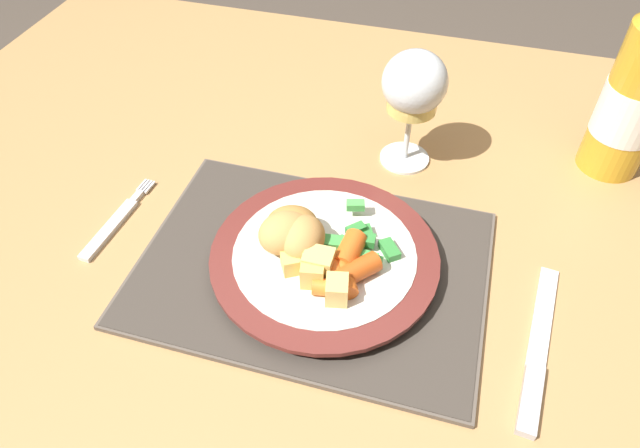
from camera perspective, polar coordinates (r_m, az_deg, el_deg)
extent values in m
plane|color=#4C4238|center=(1.33, -0.20, -20.39)|extent=(6.00, 6.00, 0.00)
cube|color=#AD7F4C|center=(0.73, -0.35, 3.06)|extent=(1.19, 0.84, 0.04)
cube|color=#AD7F4C|center=(1.41, -17.50, 5.73)|extent=(0.06, 0.06, 0.70)
cube|color=#AD7F4C|center=(1.29, 28.41, -3.17)|extent=(0.06, 0.06, 0.70)
cube|color=brown|center=(0.61, -0.77, -4.33)|extent=(0.37, 0.27, 0.01)
cube|color=#3C352E|center=(0.61, -0.77, -4.12)|extent=(0.36, 0.26, 0.00)
cylinder|color=silver|center=(0.61, 0.45, -3.70)|extent=(0.20, 0.20, 0.01)
cylinder|color=maroon|center=(0.60, 0.46, -3.14)|extent=(0.24, 0.24, 0.01)
cylinder|color=silver|center=(0.60, 0.46, -2.92)|extent=(0.19, 0.19, 0.00)
ellipsoid|color=#A87033|center=(0.59, -2.29, -1.23)|extent=(0.06, 0.06, 0.03)
ellipsoid|color=tan|center=(0.59, -3.42, -0.85)|extent=(0.08, 0.08, 0.04)
ellipsoid|color=#B77F3D|center=(0.60, -2.83, 0.07)|extent=(0.06, 0.06, 0.04)
ellipsoid|color=tan|center=(0.58, -1.72, -1.41)|extent=(0.05, 0.06, 0.04)
cube|color=green|center=(0.60, 2.14, -2.16)|extent=(0.02, 0.02, 0.01)
cube|color=green|center=(0.58, 5.25, -3.54)|extent=(0.02, 0.02, 0.01)
cube|color=#338438|center=(0.61, 3.60, -0.56)|extent=(0.02, 0.02, 0.01)
cube|color=#4CA84C|center=(0.63, 3.57, 1.89)|extent=(0.02, 0.02, 0.01)
cube|color=#338438|center=(0.60, 6.96, -2.57)|extent=(0.03, 0.03, 0.01)
cube|color=#4CA84C|center=(0.59, 4.48, -3.38)|extent=(0.03, 0.02, 0.01)
cube|color=#338438|center=(0.58, 2.59, -4.06)|extent=(0.02, 0.01, 0.01)
cube|color=#338438|center=(0.61, 4.06, -1.53)|extent=(0.02, 0.01, 0.01)
cube|color=#338438|center=(0.61, 3.93, -0.86)|extent=(0.03, 0.03, 0.01)
cube|color=#4CA84C|center=(0.59, 2.34, -2.83)|extent=(0.02, 0.02, 0.01)
cube|color=#338438|center=(0.60, 4.34, -1.56)|extent=(0.03, 0.02, 0.01)
cube|color=green|center=(0.59, 1.08, -1.84)|extent=(0.03, 0.02, 0.01)
cube|color=green|center=(0.58, 3.26, -4.25)|extent=(0.03, 0.02, 0.01)
cylinder|color=orange|center=(0.56, 1.07, -6.39)|extent=(0.04, 0.02, 0.02)
cylinder|color=orange|center=(0.57, 2.36, -5.09)|extent=(0.04, 0.05, 0.02)
cylinder|color=orange|center=(0.58, 2.96, -2.71)|extent=(0.03, 0.05, 0.02)
cylinder|color=orange|center=(0.57, 1.26, -4.47)|extent=(0.04, 0.04, 0.02)
cylinder|color=#CC5119|center=(0.57, 3.80, -4.61)|extent=(0.05, 0.05, 0.02)
cylinder|color=orange|center=(0.57, 2.37, -4.48)|extent=(0.04, 0.03, 0.02)
cube|color=silver|center=(0.70, -20.33, -0.50)|extent=(0.02, 0.10, 0.01)
cube|color=silver|center=(0.73, -17.84, 2.60)|extent=(0.01, 0.02, 0.01)
cube|color=silver|center=(0.73, -16.63, 3.52)|extent=(0.00, 0.02, 0.00)
cube|color=silver|center=(0.74, -16.89, 3.58)|extent=(0.00, 0.02, 0.00)
cube|color=silver|center=(0.74, -17.15, 3.65)|extent=(0.00, 0.02, 0.00)
cube|color=silver|center=(0.74, -17.41, 3.72)|extent=(0.00, 0.02, 0.00)
cube|color=silver|center=(0.62, 21.38, -8.55)|extent=(0.03, 0.13, 0.00)
cube|color=#B2B2B7|center=(0.56, 20.30, -16.15)|extent=(0.02, 0.07, 0.01)
cylinder|color=silver|center=(0.76, 8.43, 6.55)|extent=(0.06, 0.06, 0.00)
cylinder|color=silver|center=(0.73, 8.76, 8.90)|extent=(0.01, 0.01, 0.07)
ellipsoid|color=silver|center=(0.69, 9.46, 13.83)|extent=(0.08, 0.08, 0.08)
cylinder|color=#EACC66|center=(0.70, 9.28, 12.61)|extent=(0.06, 0.06, 0.04)
cylinder|color=gold|center=(0.78, 28.91, 10.60)|extent=(0.07, 0.07, 0.19)
cylinder|color=white|center=(0.78, 28.66, 10.04)|extent=(0.08, 0.08, 0.07)
cube|color=#E5BC66|center=(0.57, -0.15, -3.99)|extent=(0.03, 0.03, 0.03)
cube|color=#E5BC66|center=(0.55, 1.70, -6.59)|extent=(0.03, 0.03, 0.03)
cube|color=#DBB256|center=(0.56, -0.72, -4.74)|extent=(0.03, 0.03, 0.03)
cube|color=#DBB256|center=(0.58, -2.96, -3.89)|extent=(0.03, 0.03, 0.02)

